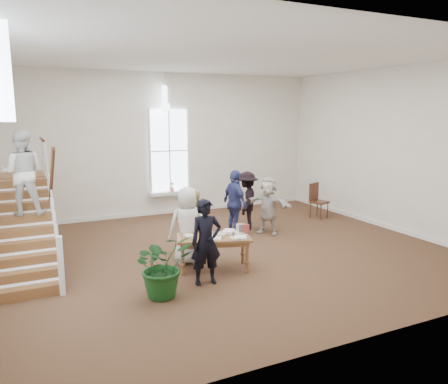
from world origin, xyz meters
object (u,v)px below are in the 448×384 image
woman_cluster_a (235,203)px  police_officer (206,242)px  side_chair (317,198)px  woman_cluster_b (247,201)px  floor_plant (163,265)px  library_table (216,240)px  elderly_woman (188,225)px  person_yellow (192,222)px  woman_cluster_c (268,205)px

woman_cluster_a → police_officer: bearing=139.3°
woman_cluster_a → side_chair: 3.34m
woman_cluster_b → floor_plant: (-3.55, -3.43, -0.24)m
library_table → side_chair: size_ratio=1.55×
police_officer → woman_cluster_a: size_ratio=0.94×
floor_plant → side_chair: bearing=31.0°
elderly_woman → person_yellow: (0.30, 0.50, -0.08)m
elderly_woman → side_chair: elderly_woman is taller
floor_plant → woman_cluster_a: bearing=45.4°
library_table → woman_cluster_a: (1.53, 2.12, 0.25)m
floor_plant → side_chair: 7.22m
library_table → woman_cluster_b: 3.34m
floor_plant → police_officer: bearing=13.3°
woman_cluster_a → woman_cluster_b: size_ratio=1.08×
library_table → side_chair: 5.56m
library_table → elderly_woman: (-0.39, 0.61, 0.21)m
library_table → elderly_woman: bearing=141.5°
floor_plant → side_chair: size_ratio=1.07×
woman_cluster_a → woman_cluster_c: 0.93m
floor_plant → side_chair: floor_plant is taller
library_table → elderly_woman: 0.75m
elderly_woman → floor_plant: 1.81m
person_yellow → woman_cluster_b: woman_cluster_b is taller
woman_cluster_b → woman_cluster_c: woman_cluster_b is taller
woman_cluster_c → elderly_woman: bearing=-99.7°
person_yellow → library_table: bearing=88.4°
library_table → elderly_woman: size_ratio=0.99×
library_table → police_officer: (-0.49, -0.64, 0.19)m
side_chair → person_yellow: bearing=-179.8°
woman_cluster_c → library_table: bearing=-86.4°
police_officer → side_chair: size_ratio=1.52×
library_table → police_officer: size_ratio=1.01×
elderly_woman → woman_cluster_c: size_ratio=1.08×
woman_cluster_b → side_chair: (2.64, 0.28, -0.21)m
person_yellow → woman_cluster_a: (1.62, 1.01, 0.12)m
woman_cluster_b → person_yellow: bearing=-21.7°
woman_cluster_b → floor_plant: bearing=-11.1°
person_yellow → woman_cluster_a: 1.91m
elderly_woman → woman_cluster_a: size_ratio=0.96×
police_officer → woman_cluster_c: police_officer is taller
woman_cluster_b → woman_cluster_a: bearing=-18.3°
person_yellow → woman_cluster_b: 2.66m
woman_cluster_a → woman_cluster_c: (0.90, -0.20, -0.10)m
woman_cluster_c → side_chair: bearing=77.0°
woman_cluster_b → woman_cluster_c: 0.72m
floor_plant → elderly_woman: bearing=55.0°
police_officer → woman_cluster_c: (2.92, 2.56, -0.05)m
police_officer → person_yellow: police_officer is taller
woman_cluster_a → floor_plant: 4.20m
woman_cluster_c → floor_plant: size_ratio=1.34×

